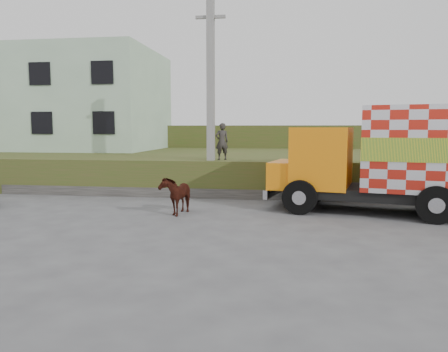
% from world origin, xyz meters
% --- Properties ---
extents(ground, '(120.00, 120.00, 0.00)m').
position_xyz_m(ground, '(0.00, 0.00, 0.00)').
color(ground, '#474749').
rests_on(ground, ground).
extents(embankment, '(40.00, 12.00, 1.50)m').
position_xyz_m(embankment, '(0.00, 10.00, 0.75)').
color(embankment, '#374F1A').
rests_on(embankment, ground).
extents(embankment_far, '(40.00, 12.00, 3.00)m').
position_xyz_m(embankment_far, '(0.00, 22.00, 1.50)').
color(embankment_far, '#374F1A').
rests_on(embankment_far, ground).
extents(retaining_strip, '(16.00, 0.50, 0.40)m').
position_xyz_m(retaining_strip, '(-2.00, 4.20, 0.20)').
color(retaining_strip, '#595651').
rests_on(retaining_strip, ground).
extents(building, '(10.00, 8.00, 6.00)m').
position_xyz_m(building, '(-11.00, 13.00, 4.50)').
color(building, '#AFCDAF').
rests_on(building, embankment).
extents(utility_pole, '(1.20, 0.30, 8.00)m').
position_xyz_m(utility_pole, '(-1.00, 4.60, 4.08)').
color(utility_pole, gray).
rests_on(utility_pole, ground).
extents(cargo_truck, '(8.21, 4.15, 3.51)m').
position_xyz_m(cargo_truck, '(5.89, 1.78, 1.81)').
color(cargo_truck, black).
rests_on(cargo_truck, ground).
extents(cow, '(0.87, 1.58, 1.27)m').
position_xyz_m(cow, '(-1.50, 0.85, 0.64)').
color(cow, '#371F0D').
rests_on(cow, ground).
extents(pedestrian, '(0.66, 0.56, 1.53)m').
position_xyz_m(pedestrian, '(-0.60, 4.95, 2.26)').
color(pedestrian, '#302E2B').
rests_on(pedestrian, embankment).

